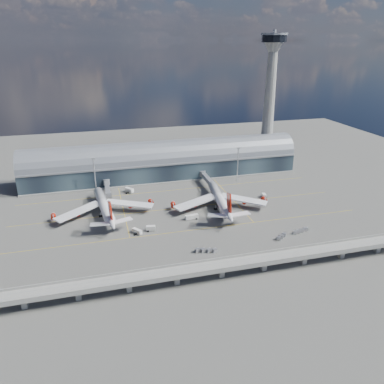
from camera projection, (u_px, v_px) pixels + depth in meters
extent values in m
plane|color=#474744|center=(190.00, 222.00, 212.61)|extent=(500.00, 500.00, 0.00)
cube|color=gold|center=(194.00, 230.00, 203.66)|extent=(200.00, 0.25, 0.01)
cube|color=gold|center=(182.00, 208.00, 230.52)|extent=(200.00, 0.25, 0.01)
cube|color=gold|center=(172.00, 190.00, 257.38)|extent=(200.00, 0.25, 0.01)
cube|color=gold|center=(123.00, 207.00, 231.14)|extent=(0.25, 80.00, 0.01)
cube|color=gold|center=(229.00, 196.00, 247.81)|extent=(0.25, 80.00, 0.01)
cube|color=#1B242E|center=(164.00, 168.00, 279.83)|extent=(200.00, 28.00, 14.00)
cylinder|color=slate|center=(163.00, 159.00, 277.20)|extent=(200.00, 28.00, 28.00)
cube|color=gray|center=(167.00, 165.00, 264.66)|extent=(200.00, 1.00, 1.20)
cube|color=gray|center=(164.00, 176.00, 282.23)|extent=(200.00, 30.00, 1.20)
cube|color=gray|center=(265.00, 161.00, 305.67)|extent=(18.00, 18.00, 8.00)
cone|color=gray|center=(269.00, 111.00, 290.25)|extent=(10.00, 10.00, 90.00)
cone|color=gray|center=(274.00, 46.00, 272.57)|extent=(16.00, 16.00, 8.00)
cylinder|color=black|center=(274.00, 39.00, 270.69)|extent=(18.00, 18.00, 5.00)
cylinder|color=slate|center=(274.00, 34.00, 269.57)|extent=(19.00, 19.00, 1.50)
cylinder|color=gray|center=(275.00, 32.00, 269.00)|extent=(2.40, 2.40, 3.00)
cube|color=gray|center=(222.00, 266.00, 161.29)|extent=(220.00, 8.50, 1.20)
cube|color=gray|center=(225.00, 269.00, 157.30)|extent=(220.00, 0.40, 1.20)
cube|color=gray|center=(219.00, 259.00, 164.46)|extent=(220.00, 0.40, 1.20)
cube|color=gray|center=(223.00, 266.00, 159.70)|extent=(220.00, 0.12, 0.12)
cube|color=gray|center=(221.00, 263.00, 162.39)|extent=(220.00, 0.12, 0.12)
cube|color=gray|center=(24.00, 302.00, 143.38)|extent=(2.20, 2.20, 5.00)
cube|color=gray|center=(78.00, 294.00, 148.14)|extent=(2.20, 2.20, 5.00)
cube|color=gray|center=(129.00, 286.00, 152.90)|extent=(2.20, 2.20, 5.00)
cube|color=gray|center=(177.00, 279.00, 157.66)|extent=(2.20, 2.20, 5.00)
cube|color=gray|center=(222.00, 272.00, 162.42)|extent=(2.20, 2.20, 5.00)
cube|color=gray|center=(264.00, 265.00, 167.18)|extent=(2.20, 2.20, 5.00)
cube|color=gray|center=(304.00, 259.00, 171.94)|extent=(2.20, 2.20, 5.00)
cube|color=gray|center=(342.00, 253.00, 176.70)|extent=(2.20, 2.20, 5.00)
cube|color=gray|center=(378.00, 247.00, 181.47)|extent=(2.20, 2.20, 5.00)
cylinder|color=gray|center=(95.00, 177.00, 245.26)|extent=(0.70, 0.70, 25.00)
cube|color=gray|center=(93.00, 159.00, 240.48)|extent=(3.00, 0.40, 1.00)
cylinder|color=gray|center=(238.00, 165.00, 269.07)|extent=(0.70, 0.70, 25.00)
cube|color=gray|center=(238.00, 148.00, 264.29)|extent=(3.00, 0.40, 1.00)
cylinder|color=white|center=(104.00, 205.00, 220.62)|extent=(10.88, 47.28, 5.66)
cone|color=white|center=(97.00, 190.00, 243.18)|extent=(6.42, 7.67, 5.66)
cone|color=white|center=(112.00, 224.00, 196.28)|extent=(6.82, 11.19, 5.66)
cube|color=#B41807|center=(110.00, 210.00, 195.94)|extent=(1.80, 10.59, 11.72)
cube|color=white|center=(78.00, 211.00, 214.37)|extent=(27.54, 21.97, 2.29)
cube|color=white|center=(129.00, 204.00, 224.35)|extent=(29.14, 17.08, 2.29)
cylinder|color=#B41807|center=(77.00, 213.00, 216.32)|extent=(3.31, 4.71, 2.83)
cylinder|color=#B41807|center=(53.00, 216.00, 211.88)|extent=(3.31, 4.71, 2.83)
cylinder|color=#B41807|center=(130.00, 205.00, 226.66)|extent=(3.31, 4.71, 2.83)
cylinder|color=#B41807|center=(151.00, 202.00, 231.09)|extent=(3.31, 4.71, 2.83)
cylinder|color=gray|center=(100.00, 201.00, 236.47)|extent=(0.44, 0.44, 2.65)
cylinder|color=gray|center=(101.00, 215.00, 218.18)|extent=(0.53, 0.53, 2.65)
cylinder|color=gray|center=(110.00, 213.00, 220.08)|extent=(0.53, 0.53, 2.65)
cylinder|color=black|center=(101.00, 216.00, 218.49)|extent=(2.08, 1.54, 1.33)
cylinder|color=black|center=(110.00, 215.00, 220.40)|extent=(2.08, 1.54, 1.33)
cylinder|color=white|center=(219.00, 199.00, 229.76)|extent=(11.04, 46.14, 5.49)
cone|color=white|center=(212.00, 184.00, 253.39)|extent=(6.38, 8.19, 5.49)
cone|color=white|center=(230.00, 217.00, 204.10)|extent=(6.84, 11.95, 5.49)
cube|color=#B41807|center=(229.00, 203.00, 204.00)|extent=(2.04, 11.33, 12.55)
cube|color=white|center=(196.00, 202.00, 226.42)|extent=(29.40, 17.32, 2.35)
cube|color=white|center=(244.00, 200.00, 230.19)|extent=(27.76, 22.60, 2.35)
cylinder|color=black|center=(219.00, 201.00, 230.32)|extent=(9.65, 41.38, 4.67)
cylinder|color=#B41807|center=(195.00, 204.00, 228.73)|extent=(3.59, 5.07, 3.03)
cylinder|color=#B41807|center=(173.00, 205.00, 227.05)|extent=(3.59, 5.07, 3.03)
cylinder|color=#B41807|center=(243.00, 201.00, 232.64)|extent=(3.59, 5.07, 3.03)
cylinder|color=#B41807|center=(264.00, 200.00, 234.31)|extent=(3.59, 5.07, 3.03)
cylinder|color=gray|center=(214.00, 195.00, 246.15)|extent=(0.47, 0.47, 2.84)
cylinder|color=gray|center=(216.00, 207.00, 227.46)|extent=(0.57, 0.57, 2.84)
cylinder|color=gray|center=(225.00, 207.00, 228.23)|extent=(0.57, 0.57, 2.84)
cylinder|color=black|center=(216.00, 209.00, 227.80)|extent=(2.24, 1.66, 1.42)
cylinder|color=black|center=(225.00, 208.00, 228.57)|extent=(2.24, 1.66, 1.42)
cube|color=gray|center=(107.00, 188.00, 247.02)|extent=(3.00, 24.00, 3.00)
cube|color=gray|center=(108.00, 195.00, 236.28)|extent=(3.60, 3.60, 3.40)
cylinder|color=gray|center=(106.00, 182.00, 257.77)|extent=(4.40, 4.40, 4.00)
cylinder|color=gray|center=(109.00, 200.00, 237.59)|extent=(0.50, 0.50, 3.40)
cylinder|color=black|center=(109.00, 202.00, 238.10)|extent=(1.40, 0.80, 0.80)
cube|color=gray|center=(208.00, 180.00, 261.70)|extent=(3.00, 28.00, 3.00)
cube|color=gray|center=(214.00, 187.00, 249.17)|extent=(3.60, 3.60, 3.40)
cylinder|color=gray|center=(203.00, 173.00, 274.24)|extent=(4.40, 4.40, 4.00)
cylinder|color=gray|center=(214.00, 192.00, 250.48)|extent=(0.50, 0.50, 3.40)
cylinder|color=black|center=(214.00, 194.00, 250.99)|extent=(1.40, 0.80, 0.80)
cube|color=silver|center=(137.00, 231.00, 199.32)|extent=(5.13, 6.02, 2.23)
cylinder|color=black|center=(139.00, 231.00, 201.35)|extent=(2.19, 1.89, 0.77)
cylinder|color=black|center=(135.00, 234.00, 198.03)|extent=(2.19, 1.89, 0.77)
cube|color=silver|center=(151.00, 228.00, 202.17)|extent=(5.22, 3.05, 2.55)
cylinder|color=black|center=(154.00, 229.00, 203.20)|extent=(1.28, 2.57, 0.88)
cylinder|color=black|center=(148.00, 230.00, 201.99)|extent=(1.28, 2.57, 0.88)
cube|color=silver|center=(192.00, 217.00, 215.29)|extent=(7.79, 3.03, 2.47)
cylinder|color=black|center=(196.00, 218.00, 216.02)|extent=(1.12, 2.45, 0.85)
cylinder|color=black|center=(188.00, 219.00, 215.37)|extent=(1.12, 2.45, 0.85)
cube|color=silver|center=(224.00, 202.00, 235.91)|extent=(4.15, 5.44, 2.22)
cylinder|color=black|center=(222.00, 202.00, 237.39)|extent=(2.24, 1.69, 0.77)
cylinder|color=black|center=(226.00, 204.00, 235.18)|extent=(2.24, 1.69, 0.77)
cube|color=silver|center=(264.00, 195.00, 244.99)|extent=(2.97, 4.84, 2.34)
cylinder|color=black|center=(263.00, 196.00, 246.57)|extent=(2.37, 1.27, 0.81)
cylinder|color=black|center=(265.00, 198.00, 244.19)|extent=(2.37, 1.27, 0.81)
cube|color=silver|center=(129.00, 190.00, 253.29)|extent=(5.91, 6.44, 2.75)
cylinder|color=black|center=(131.00, 191.00, 255.45)|extent=(2.65, 2.42, 0.95)
cylinder|color=black|center=(128.00, 193.00, 252.03)|extent=(2.65, 2.42, 0.95)
cube|color=gray|center=(197.00, 252.00, 182.20)|extent=(2.98, 2.39, 0.32)
cube|color=#AAAAAE|center=(197.00, 250.00, 181.87)|extent=(2.53, 2.16, 1.62)
cube|color=gray|center=(203.00, 252.00, 182.14)|extent=(2.98, 2.39, 0.32)
cube|color=#AAAAAE|center=(203.00, 250.00, 181.82)|extent=(2.53, 2.16, 1.62)
cube|color=gray|center=(209.00, 252.00, 182.09)|extent=(2.98, 2.39, 0.32)
cube|color=#AAAAAE|center=(209.00, 250.00, 181.76)|extent=(2.53, 2.16, 1.62)
cube|color=gray|center=(215.00, 252.00, 182.03)|extent=(2.98, 2.39, 0.32)
cube|color=#AAAAAE|center=(215.00, 250.00, 181.70)|extent=(2.53, 2.16, 1.62)
cube|color=gray|center=(295.00, 234.00, 199.01)|extent=(2.81, 2.22, 0.31)
cube|color=#AAAAAE|center=(295.00, 232.00, 198.70)|extent=(2.38, 2.02, 1.54)
cube|color=gray|center=(298.00, 233.00, 200.23)|extent=(2.81, 2.22, 0.31)
cube|color=#AAAAAE|center=(299.00, 231.00, 199.92)|extent=(2.38, 2.02, 1.54)
cube|color=gray|center=(302.00, 231.00, 201.46)|extent=(2.81, 2.22, 0.31)
cube|color=#AAAAAE|center=(302.00, 230.00, 201.15)|extent=(2.38, 2.02, 1.54)
cube|color=gray|center=(306.00, 230.00, 202.69)|extent=(2.81, 2.22, 0.31)
cube|color=#AAAAAE|center=(306.00, 229.00, 202.38)|extent=(2.38, 2.02, 1.54)
cube|color=gray|center=(279.00, 240.00, 193.03)|extent=(3.05, 2.84, 0.32)
cube|color=#AAAAAE|center=(279.00, 238.00, 192.71)|extent=(2.64, 2.51, 1.59)
cube|color=gray|center=(281.00, 238.00, 194.97)|extent=(3.05, 2.84, 0.32)
cube|color=#AAAAAE|center=(281.00, 236.00, 194.66)|extent=(2.64, 2.51, 1.59)
cube|color=gray|center=(284.00, 236.00, 196.92)|extent=(3.05, 2.84, 0.32)
cube|color=#AAAAAE|center=(284.00, 234.00, 196.60)|extent=(2.64, 2.51, 1.59)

